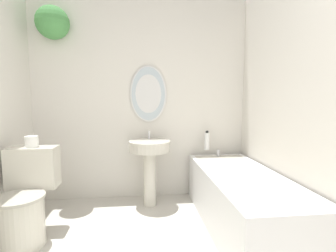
# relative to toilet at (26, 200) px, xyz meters

# --- Properties ---
(wall_back) EXTENTS (2.64, 0.35, 2.40)m
(wall_back) POSITION_rel_toilet_xyz_m (0.89, 0.87, 0.94)
(wall_back) COLOR silver
(wall_back) RESTS_ON ground_plane
(wall_right) EXTENTS (0.06, 2.67, 2.40)m
(wall_right) POSITION_rel_toilet_xyz_m (2.28, -0.42, 0.85)
(wall_right) COLOR silver
(wall_right) RESTS_ON ground_plane
(toilet) EXTENTS (0.42, 0.56, 0.77)m
(toilet) POSITION_rel_toilet_xyz_m (0.00, 0.00, 0.00)
(toilet) COLOR beige
(toilet) RESTS_ON ground_plane
(pedestal_sink) EXTENTS (0.46, 0.46, 0.84)m
(pedestal_sink) POSITION_rel_toilet_xyz_m (1.07, 0.59, 0.20)
(pedestal_sink) COLOR beige
(pedestal_sink) RESTS_ON ground_plane
(bathtub) EXTENTS (0.67, 1.63, 0.60)m
(bathtub) POSITION_rel_toilet_xyz_m (1.90, -0.01, -0.08)
(bathtub) COLOR silver
(bathtub) RESTS_ON ground_plane
(shampoo_bottle) EXTENTS (0.06, 0.06, 0.23)m
(shampoo_bottle) POSITION_rel_toilet_xyz_m (1.76, 0.74, 0.35)
(shampoo_bottle) COLOR white
(shampoo_bottle) RESTS_ON bathtub
(toilet_paper_roll) EXTENTS (0.11, 0.11, 0.10)m
(toilet_paper_roll) POSITION_rel_toilet_xyz_m (-0.00, 0.17, 0.47)
(toilet_paper_roll) COLOR white
(toilet_paper_roll) RESTS_ON toilet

